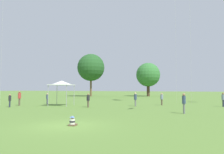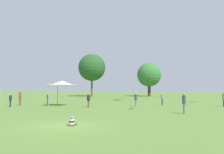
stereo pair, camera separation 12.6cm
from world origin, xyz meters
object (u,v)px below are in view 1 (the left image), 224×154
(person_standing_3, at_px, (184,101))
(person_standing_6, at_px, (88,99))
(seated_toddler, at_px, (72,122))
(person_standing_4, at_px, (19,97))
(person_standing_1, at_px, (162,98))
(person_standing_2, at_px, (47,98))
(person_standing_5, at_px, (10,99))
(person_standing_0, at_px, (135,98))
(distant_tree_1, at_px, (91,68))
(canopy_tent, at_px, (62,83))
(person_standing_7, at_px, (223,98))
(distant_tree_2, at_px, (148,75))

(person_standing_3, height_order, person_standing_6, person_standing_3)
(seated_toddler, relative_size, person_standing_4, 0.31)
(seated_toddler, distance_m, person_standing_3, 10.59)
(person_standing_6, bearing_deg, person_standing_1, 159.67)
(person_standing_2, relative_size, person_standing_5, 1.00)
(seated_toddler, relative_size, person_standing_0, 0.34)
(person_standing_5, distance_m, distant_tree_1, 35.43)
(person_standing_6, xyz_separation_m, canopy_tent, (-4.19, 0.76, 1.92))
(person_standing_0, height_order, person_standing_4, person_standing_4)
(distant_tree_1, bearing_deg, person_standing_0, -53.94)
(seated_toddler, height_order, person_standing_0, person_standing_0)
(person_standing_3, height_order, distant_tree_1, distant_tree_1)
(person_standing_2, xyz_separation_m, person_standing_6, (7.34, -2.02, 0.02))
(person_standing_1, xyz_separation_m, person_standing_5, (-16.16, -9.30, -0.02))
(person_standing_3, distance_m, distant_tree_1, 43.03)
(person_standing_2, relative_size, person_standing_3, 0.87)
(seated_toddler, height_order, person_standing_6, person_standing_6)
(seated_toddler, distance_m, person_standing_2, 18.26)
(person_standing_5, bearing_deg, canopy_tent, -148.12)
(person_standing_4, distance_m, person_standing_7, 25.17)
(person_standing_5, bearing_deg, person_standing_0, -163.17)
(seated_toddler, bearing_deg, person_standing_4, 136.08)
(person_standing_1, height_order, distant_tree_2, distant_tree_2)
(person_standing_1, relative_size, canopy_tent, 0.50)
(seated_toddler, distance_m, distant_tree_1, 47.62)
(canopy_tent, bearing_deg, person_standing_3, -12.81)
(seated_toddler, bearing_deg, person_standing_2, 124.78)
(person_standing_0, distance_m, distant_tree_2, 34.75)
(person_standing_2, bearing_deg, distant_tree_1, -41.69)
(person_standing_3, xyz_separation_m, person_standing_4, (-20.09, 1.70, 0.03))
(person_standing_2, bearing_deg, canopy_tent, -168.88)
(seated_toddler, bearing_deg, person_standing_6, 105.77)
(canopy_tent, bearing_deg, person_standing_6, -10.29)
(person_standing_3, bearing_deg, person_standing_6, -109.52)
(person_standing_0, relative_size, distant_tree_1, 0.14)
(person_standing_4, relative_size, distant_tree_1, 0.16)
(seated_toddler, relative_size, canopy_tent, 0.18)
(person_standing_1, bearing_deg, person_standing_0, -155.31)
(person_standing_1, distance_m, person_standing_2, 15.42)
(person_standing_4, bearing_deg, person_standing_2, 148.41)
(person_standing_5, relative_size, distant_tree_2, 0.16)
(person_standing_3, height_order, canopy_tent, canopy_tent)
(person_standing_3, height_order, distant_tree_2, distant_tree_2)
(person_standing_3, bearing_deg, person_standing_4, -100.57)
(person_standing_1, distance_m, person_standing_5, 18.64)
(person_standing_5, height_order, distant_tree_2, distant_tree_2)
(person_standing_6, height_order, person_standing_7, person_standing_7)
(person_standing_0, bearing_deg, person_standing_7, -97.10)
(person_standing_2, bearing_deg, distant_tree_2, -67.57)
(person_standing_4, relative_size, person_standing_6, 1.16)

